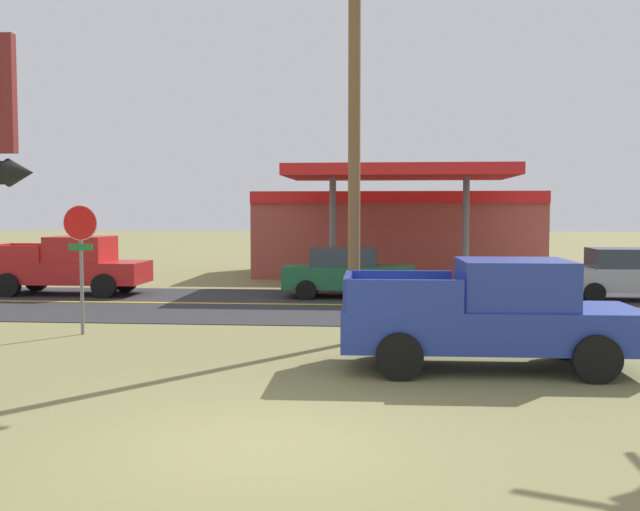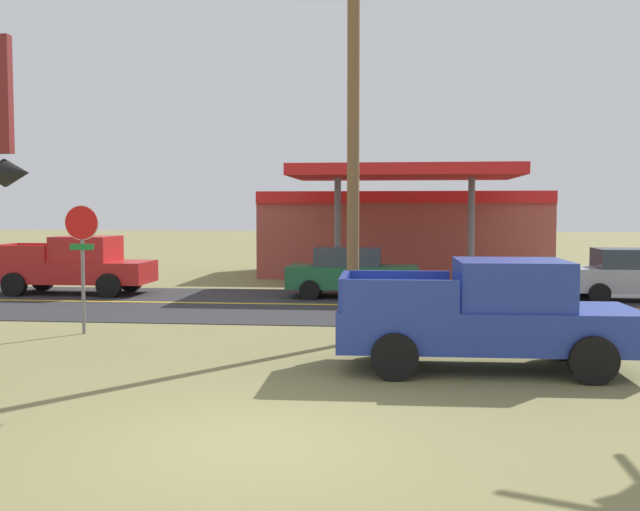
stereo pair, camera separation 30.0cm
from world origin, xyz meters
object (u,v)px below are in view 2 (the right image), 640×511
(car_silver_near_lane, at_px, (634,275))
(gas_station, at_px, (403,230))
(car_green_mid_lane, at_px, (352,272))
(utility_pole, at_px, (353,119))
(pickup_red_on_road, at_px, (76,266))
(stop_sign, at_px, (82,246))
(pickup_blue_parked_on_lawn, at_px, (489,316))

(car_silver_near_lane, bearing_deg, gas_station, 129.36)
(car_green_mid_lane, bearing_deg, utility_pole, -86.20)
(gas_station, xyz_separation_m, pickup_red_on_road, (-11.01, -8.67, -0.98))
(gas_station, relative_size, car_silver_near_lane, 2.86)
(utility_pole, distance_m, gas_station, 17.06)
(stop_sign, height_order, pickup_blue_parked_on_lawn, stop_sign)
(stop_sign, relative_size, pickup_blue_parked_on_lawn, 0.56)
(utility_pole, height_order, car_green_mid_lane, utility_pole)
(pickup_red_on_road, bearing_deg, stop_sign, -64.47)
(stop_sign, relative_size, pickup_red_on_road, 0.57)
(stop_sign, relative_size, car_green_mid_lane, 0.70)
(utility_pole, xyz_separation_m, pickup_blue_parked_on_lawn, (2.56, -2.35, -3.78))
(pickup_red_on_road, distance_m, car_green_mid_lane, 9.32)
(utility_pole, distance_m, pickup_blue_parked_on_lawn, 5.14)
(pickup_blue_parked_on_lawn, bearing_deg, car_silver_near_lane, 61.38)
(gas_station, bearing_deg, pickup_blue_parked_on_lawn, -85.80)
(pickup_red_on_road, distance_m, car_silver_near_lane, 18.13)
(gas_station, bearing_deg, utility_pole, -93.93)
(utility_pole, relative_size, car_green_mid_lane, 2.10)
(stop_sign, xyz_separation_m, car_green_mid_lane, (5.68, 7.61, -1.20))
(gas_station, distance_m, pickup_red_on_road, 14.05)
(stop_sign, distance_m, gas_station, 17.88)
(stop_sign, bearing_deg, pickup_red_on_road, 115.53)
(gas_station, xyz_separation_m, car_green_mid_lane, (-1.69, -8.67, -1.11))
(gas_station, bearing_deg, stop_sign, -114.37)
(stop_sign, relative_size, gas_station, 0.25)
(utility_pole, relative_size, gas_station, 0.74)
(pickup_blue_parked_on_lawn, xyz_separation_m, car_green_mid_lane, (-3.10, 10.46, -0.13))
(stop_sign, xyz_separation_m, pickup_red_on_road, (-3.63, 7.61, -1.06))
(utility_pole, relative_size, pickup_red_on_road, 1.70)
(stop_sign, bearing_deg, car_silver_near_lane, 27.70)
(utility_pole, bearing_deg, stop_sign, 175.35)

